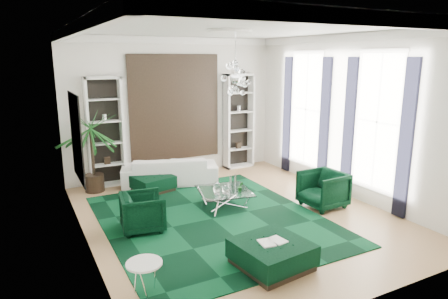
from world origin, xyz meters
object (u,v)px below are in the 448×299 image
armchair_left (143,212)px  sofa (170,170)px  palm (91,141)px  ottoman_side (152,183)px  side_table (145,279)px  armchair_right (323,189)px  coffee_table (224,198)px  ottoman_front (272,255)px

armchair_left → sofa: bearing=-22.1°
armchair_left → palm: bearing=16.5°
armchair_left → ottoman_side: (0.87, 2.15, -0.17)m
armchair_left → side_table: 2.22m
armchair_right → coffee_table: size_ratio=0.80×
sofa → ottoman_front: bearing=107.8°
armchair_left → side_table: (-0.60, -2.14, -0.12)m
ottoman_side → side_table: bearing=-108.9°
ottoman_side → palm: (-1.28, 0.65, 1.09)m
armchair_right → palm: size_ratio=0.34×
armchair_right → palm: 5.59m
armchair_left → palm: 2.97m
ottoman_side → ottoman_front: 4.50m
sofa → ottoman_side: size_ratio=2.76×
sofa → armchair_left: (-1.47, -2.52, 0.01)m
armchair_left → coffee_table: 2.00m
armchair_left → side_table: size_ratio=1.59×
armchair_right → ottoman_side: bearing=-134.9°
ottoman_front → sofa: bearing=89.2°
ottoman_side → coffee_table: bearing=-58.6°
sofa → ottoman_front: size_ratio=2.31×
sofa → side_table: size_ratio=4.86×
armchair_right → sofa: bearing=-144.8°
ottoman_side → side_table: side_table is taller
armchair_right → coffee_table: armchair_right is taller
sofa → palm: palm is taller
armchair_left → ottoman_side: armchair_left is taller
sofa → armchair_right: (2.43, -3.17, 0.05)m
armchair_left → armchair_right: (3.90, -0.65, 0.04)m
palm → ottoman_front: bearing=-70.5°
ottoman_side → palm: 1.80m
coffee_table → palm: size_ratio=0.43×
armchair_left → coffee_table: size_ratio=0.73×
sofa → armchair_left: armchair_left is taller
armchair_left → armchair_right: 3.96m
ottoman_front → palm: palm is taller
palm → armchair_right: bearing=-38.6°
palm → armchair_left: bearing=-81.6°
palm → coffee_table: bearing=-45.8°
sofa → ottoman_side: 0.73m
side_table → armchair_left: bearing=74.2°
sofa → coffee_table: size_ratio=2.21×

